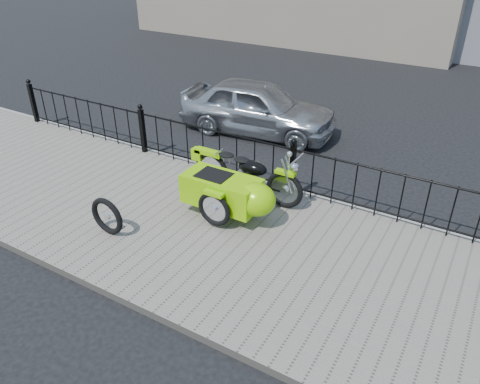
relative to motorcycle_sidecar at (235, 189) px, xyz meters
The scene contains 7 objects.
ground 0.80m from the motorcycle_sidecar, 17.31° to the right, with size 120.00×120.00×0.00m, color black.
sidewalk 0.99m from the motorcycle_sidecar, 52.07° to the right, with size 30.00×3.80×0.12m, color gray.
curb 1.48m from the motorcycle_sidecar, 68.08° to the left, with size 30.00×0.10×0.12m, color gray.
iron_fence 1.25m from the motorcycle_sidecar, 65.69° to the left, with size 14.11×0.11×1.08m.
motorcycle_sidecar is the anchor object (origin of this frame).
spare_tire 2.11m from the motorcycle_sidecar, 133.34° to the right, with size 0.64×0.64×0.09m, color black.
sedan_car 3.90m from the motorcycle_sidecar, 113.11° to the left, with size 1.50×3.74×1.27m, color #ABADB2.
Camera 1 is at (2.99, -5.63, 4.46)m, focal length 35.00 mm.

